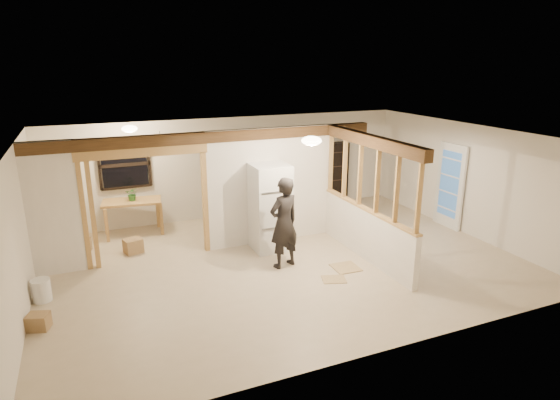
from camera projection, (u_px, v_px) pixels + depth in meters
name	position (u px, v px, depth m)	size (l,w,h in m)	color
floor	(284.00, 262.00, 9.27)	(9.00, 6.50, 0.01)	#C0AC8F
ceiling	(285.00, 136.00, 8.55)	(9.00, 6.50, 0.01)	white
wall_back	(233.00, 167.00, 11.78)	(9.00, 0.01, 2.50)	beige
wall_front	(384.00, 269.00, 6.04)	(9.00, 0.01, 2.50)	beige
wall_left	(18.00, 235.00, 7.23)	(0.01, 6.50, 2.50)	beige
wall_right	(466.00, 179.00, 10.59)	(0.01, 6.50, 2.50)	beige
partition_left_stub	(53.00, 209.00, 8.46)	(0.90, 0.12, 2.50)	silver
partition_center	(271.00, 186.00, 10.04)	(2.80, 0.12, 2.50)	silver
doorway_frame	(147.00, 207.00, 9.12)	(2.46, 0.14, 2.20)	tan
header_beam_back	(214.00, 137.00, 9.27)	(7.00, 0.18, 0.22)	#4D331A
header_beam_right	(371.00, 141.00, 8.83)	(0.18, 3.30, 0.22)	#4D331A
pony_wall	(365.00, 234.00, 9.37)	(0.12, 3.20, 1.00)	silver
stud_partition	(369.00, 178.00, 9.03)	(0.14, 3.20, 1.32)	tan
window_back	(125.00, 165.00, 10.65)	(1.12, 0.10, 1.10)	black
french_door	(450.00, 186.00, 10.98)	(0.12, 0.86, 2.00)	white
ceiling_dome_main	(312.00, 141.00, 8.23)	(0.36, 0.36, 0.16)	#FFEABF
ceiling_dome_util	(129.00, 129.00, 9.65)	(0.32, 0.32, 0.14)	#FFEABF
hanging_bulb	(161.00, 147.00, 9.31)	(0.07, 0.07, 0.07)	#FFD88C
refrigerator	(270.00, 207.00, 9.70)	(0.75, 0.73, 1.82)	silver
woman	(284.00, 223.00, 8.84)	(0.65, 0.42, 1.77)	black
work_table	(133.00, 217.00, 10.64)	(1.28, 0.64, 0.81)	tan
potted_plant	(132.00, 194.00, 10.47)	(0.28, 0.24, 0.31)	#306228
shop_vac	(62.00, 250.00, 9.10)	(0.44, 0.44, 0.57)	#B60C11
bookshelf	(332.00, 174.00, 12.72)	(0.86, 0.29, 1.72)	black
bucket	(42.00, 290.00, 7.73)	(0.30, 0.30, 0.38)	white
box_util_a	(133.00, 246.00, 9.68)	(0.35, 0.30, 0.30)	olive
box_util_b	(83.00, 246.00, 9.71)	(0.29, 0.29, 0.27)	olive
box_front	(38.00, 322.00, 6.93)	(0.30, 0.24, 0.24)	olive
floor_panel_near	(346.00, 268.00, 9.00)	(0.49, 0.49, 0.02)	tan
floor_panel_far	(334.00, 279.00, 8.52)	(0.43, 0.34, 0.01)	tan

